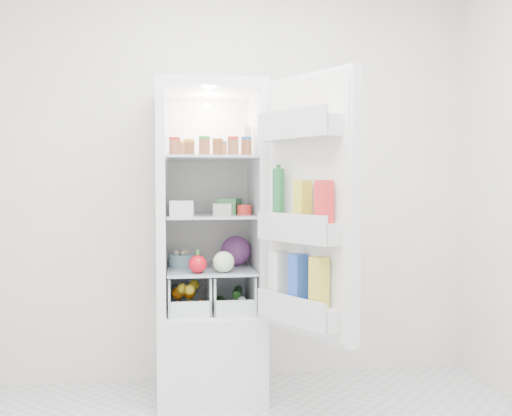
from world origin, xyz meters
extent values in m
cube|color=silver|center=(0.00, 1.50, 1.30)|extent=(3.00, 0.02, 2.60)
cube|color=white|center=(-0.20, 1.21, 0.25)|extent=(0.60, 0.60, 0.50)
cube|color=white|center=(-0.20, 1.21, 1.77)|extent=(0.60, 0.60, 0.05)
cube|color=white|center=(-0.20, 1.49, 1.12)|extent=(0.60, 0.05, 1.25)
cube|color=white|center=(-0.47, 1.21, 1.12)|extent=(0.05, 0.60, 1.25)
cube|color=white|center=(0.07, 1.21, 1.12)|extent=(0.05, 0.60, 1.25)
cube|color=white|center=(-0.20, 1.46, 1.12)|extent=(0.50, 0.01, 1.25)
sphere|color=white|center=(-0.20, 1.42, 1.71)|extent=(0.05, 0.05, 0.05)
cube|color=#9FACBA|center=(-0.20, 1.19, 0.74)|extent=(0.49, 0.53, 0.01)
cube|color=#9FACBA|center=(-0.20, 1.19, 1.05)|extent=(0.49, 0.53, 0.02)
cube|color=#9FACBA|center=(-0.20, 1.19, 1.38)|extent=(0.49, 0.53, 0.02)
cylinder|color=#B21919|center=(-0.40, 1.05, 1.43)|extent=(0.06, 0.06, 0.08)
cylinder|color=gold|center=(-0.32, 1.10, 1.43)|extent=(0.06, 0.06, 0.08)
cylinder|color=#267226|center=(-0.24, 1.02, 1.43)|extent=(0.06, 0.06, 0.08)
cylinder|color=brown|center=(-0.16, 1.12, 1.43)|extent=(0.06, 0.06, 0.08)
cylinder|color=#B21919|center=(-0.08, 1.05, 1.43)|extent=(0.06, 0.06, 0.08)
cylinder|color=#194C8C|center=(0.00, 1.10, 1.43)|extent=(0.06, 0.06, 0.08)
cylinder|color=#BF8C19|center=(-0.36, 1.28, 1.43)|extent=(0.06, 0.06, 0.08)
cylinder|color=#4C4C4C|center=(-0.12, 1.30, 1.43)|extent=(0.06, 0.06, 0.08)
cylinder|color=white|center=(0.01, 1.18, 1.47)|extent=(0.06, 0.06, 0.17)
cube|color=silver|center=(-0.37, 1.09, 1.10)|extent=(0.14, 0.14, 0.08)
cube|color=silver|center=(-0.12, 1.19, 1.09)|extent=(0.13, 0.13, 0.06)
cylinder|color=red|center=(-0.01, 1.15, 1.08)|extent=(0.09, 0.09, 0.05)
cube|color=white|center=(-0.36, 1.34, 1.08)|extent=(0.15, 0.12, 0.04)
cube|color=#408D4C|center=(-0.08, 1.26, 1.10)|extent=(0.16, 0.19, 0.09)
sphere|color=#4E1C53|center=(-0.05, 1.25, 0.84)|extent=(0.18, 0.18, 0.18)
sphere|color=red|center=(-0.28, 0.99, 0.80)|extent=(0.10, 0.10, 0.10)
cylinder|color=#97CEE1|center=(-0.36, 1.28, 0.78)|extent=(0.19, 0.19, 0.07)
sphere|color=beige|center=(-0.14, 1.00, 0.81)|extent=(0.12, 0.12, 0.12)
sphere|color=orange|center=(-0.39, 1.06, 0.55)|extent=(0.07, 0.07, 0.07)
sphere|color=orange|center=(-0.32, 1.06, 0.55)|extent=(0.07, 0.07, 0.07)
sphere|color=orange|center=(-0.26, 1.06, 0.55)|extent=(0.07, 0.07, 0.07)
sphere|color=orange|center=(-0.39, 1.19, 0.61)|extent=(0.07, 0.07, 0.07)
sphere|color=orange|center=(-0.32, 1.19, 0.61)|extent=(0.07, 0.07, 0.07)
sphere|color=yellow|center=(-0.36, 1.12, 0.64)|extent=(0.06, 0.06, 0.06)
sphere|color=yellow|center=(-0.29, 1.24, 0.64)|extent=(0.06, 0.06, 0.06)
sphere|color=yellow|center=(-0.32, 1.08, 0.64)|extent=(0.06, 0.06, 0.06)
cylinder|color=#1E4617|center=(-0.12, 1.19, 0.54)|extent=(0.09, 0.21, 0.05)
cylinder|color=#1E4617|center=(-0.04, 1.24, 0.59)|extent=(0.08, 0.21, 0.05)
sphere|color=white|center=(-0.08, 1.06, 0.54)|extent=(0.05, 0.05, 0.05)
sphere|color=white|center=(-0.03, 1.08, 0.57)|extent=(0.05, 0.05, 0.05)
cube|color=white|center=(0.27, 0.66, 1.12)|extent=(0.35, 0.55, 1.30)
cube|color=white|center=(0.24, 0.65, 1.12)|extent=(0.28, 0.49, 1.26)
cube|color=silver|center=(0.20, 0.62, 1.50)|extent=(0.34, 0.49, 0.10)
cube|color=silver|center=(0.20, 0.62, 1.00)|extent=(0.34, 0.49, 0.10)
cube|color=silver|center=(0.20, 0.62, 0.60)|extent=(0.34, 0.49, 0.10)
sphere|color=#B06C4F|center=(0.25, 0.51, 1.56)|extent=(0.05, 0.05, 0.05)
sphere|color=#B06C4F|center=(0.21, 0.58, 1.56)|extent=(0.05, 0.05, 0.05)
sphere|color=#B06C4F|center=(0.17, 0.65, 1.56)|extent=(0.05, 0.05, 0.05)
sphere|color=#B06C4F|center=(0.14, 0.72, 1.56)|extent=(0.05, 0.05, 0.05)
cylinder|color=#1C6230|center=(0.12, 0.75, 1.18)|extent=(0.06, 0.06, 0.26)
cube|color=yellow|center=(0.21, 0.59, 1.15)|extent=(0.09, 0.09, 0.20)
cube|color=red|center=(0.28, 0.46, 1.15)|extent=(0.09, 0.09, 0.20)
cube|color=white|center=(0.12, 0.75, 0.77)|extent=(0.10, 0.10, 0.24)
cube|color=blue|center=(0.19, 0.62, 0.77)|extent=(0.10, 0.10, 0.24)
cube|color=yellow|center=(0.27, 0.49, 0.77)|extent=(0.10, 0.10, 0.24)
camera|label=1|loc=(-0.40, -2.10, 1.23)|focal=40.00mm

